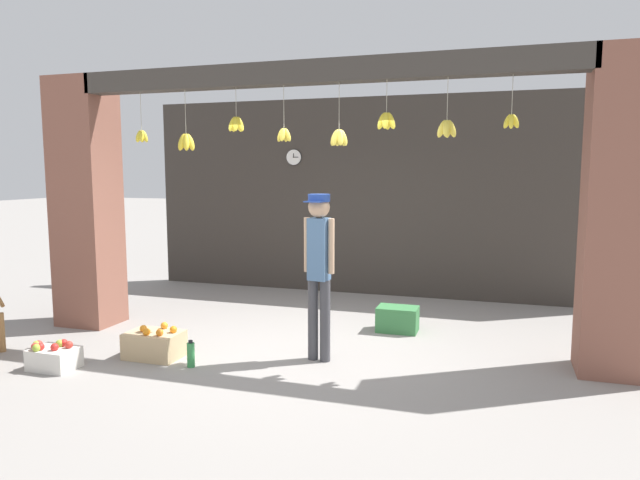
{
  "coord_description": "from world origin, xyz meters",
  "views": [
    {
      "loc": [
        1.98,
        -5.77,
        1.99
      ],
      "look_at": [
        0.0,
        0.47,
        1.2
      ],
      "focal_mm": 32.0,
      "sensor_mm": 36.0,
      "label": 1
    }
  ],
  "objects": [
    {
      "name": "ground_plane",
      "position": [
        0.0,
        0.0,
        0.0
      ],
      "size": [
        60.0,
        60.0,
        0.0
      ],
      "primitive_type": "plane",
      "color": "gray"
    },
    {
      "name": "shop_back_wall",
      "position": [
        0.0,
        3.2,
        1.57
      ],
      "size": [
        7.49,
        0.12,
        3.15
      ],
      "primitive_type": "cube",
      "color": "#38332D",
      "rests_on": "ground_plane"
    },
    {
      "name": "shop_pillar_left",
      "position": [
        -3.1,
        0.3,
        1.57
      ],
      "size": [
        0.7,
        0.6,
        3.15
      ],
      "primitive_type": "cube",
      "color": "brown",
      "rests_on": "ground_plane"
    },
    {
      "name": "shop_pillar_right",
      "position": [
        3.1,
        0.3,
        1.57
      ],
      "size": [
        0.7,
        0.6,
        3.15
      ],
      "primitive_type": "cube",
      "color": "brown",
      "rests_on": "ground_plane"
    },
    {
      "name": "storefront_awning",
      "position": [
        -0.02,
        0.12,
        2.98
      ],
      "size": [
        5.59,
        0.28,
        0.94
      ],
      "color": "#3D3833"
    },
    {
      "name": "shopkeeper",
      "position": [
        0.2,
        -0.2,
        1.05
      ],
      "size": [
        0.34,
        0.3,
        1.76
      ],
      "rotation": [
        0.0,
        0.0,
        3.0
      ],
      "color": "#424247",
      "rests_on": "ground_plane"
    },
    {
      "name": "fruit_crate_oranges",
      "position": [
        -1.51,
        -0.65,
        0.15
      ],
      "size": [
        0.58,
        0.4,
        0.35
      ],
      "color": "tan",
      "rests_on": "ground_plane"
    },
    {
      "name": "fruit_crate_apples",
      "position": [
        -2.28,
        -1.27,
        0.12
      ],
      "size": [
        0.45,
        0.33,
        0.29
      ],
      "color": "silver",
      "rests_on": "ground_plane"
    },
    {
      "name": "produce_box_green",
      "position": [
        0.81,
        1.13,
        0.15
      ],
      "size": [
        0.5,
        0.34,
        0.31
      ],
      "primitive_type": "cube",
      "color": "#387A42",
      "rests_on": "ground_plane"
    },
    {
      "name": "water_bottle",
      "position": [
        -0.98,
        -0.8,
        0.13
      ],
      "size": [
        0.08,
        0.08,
        0.28
      ],
      "color": "#38934C",
      "rests_on": "ground_plane"
    },
    {
      "name": "wall_clock",
      "position": [
        -1.29,
        3.12,
        2.21
      ],
      "size": [
        0.27,
        0.03,
        0.27
      ],
      "color": "black"
    }
  ]
}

